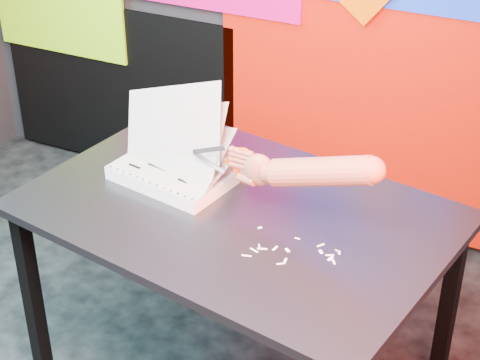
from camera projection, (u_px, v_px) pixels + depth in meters
The scene contains 7 objects.
room at pixel (26, 39), 2.14m from camera, with size 3.01×3.01×2.71m.
backdrop at pixel (267, 16), 3.45m from camera, with size 2.88×0.05×2.08m.
work_table at pixel (237, 229), 2.57m from camera, with size 1.45×1.09×0.75m.
printout_stack at pixel (176, 169), 2.67m from camera, with size 0.45×0.34×0.36m.
scissors at pixel (240, 165), 2.48m from camera, with size 0.22×0.02×0.13m.
hand_forearm at pixel (310, 171), 2.36m from camera, with size 0.49×0.11×0.20m.
paper_clippings at pixel (293, 252), 2.33m from camera, with size 0.28×0.16×0.00m.
Camera 1 is at (1.40, -1.58, 2.13)m, focal length 60.00 mm.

